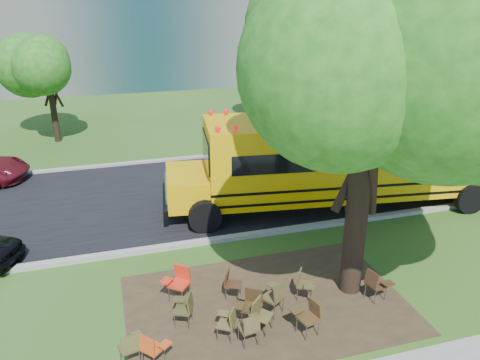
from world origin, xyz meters
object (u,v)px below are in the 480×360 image
object	(u,v)px
school_bus	(370,155)
chair_1	(152,347)
chair_0	(131,345)
chair_9	(179,280)
chair_2	(228,321)
main_tree	(369,96)
chair_3	(251,303)
chair_7	(376,282)
chair_10	(231,282)
chair_6	(309,314)
chair_8	(185,306)
chair_12	(303,282)
chair_11	(275,294)
chair_5	(260,313)
chair_4	(250,326)

from	to	relation	value
school_bus	chair_1	bearing A→B (deg)	-137.29
school_bus	chair_0	xyz separation A→B (m)	(-9.08, -5.97, -1.40)
chair_9	chair_2	bearing A→B (deg)	154.37
main_tree	chair_9	size ratio (longest dim) A/B	9.08
chair_3	chair_9	distance (m)	2.05
chair_3	chair_7	bearing A→B (deg)	-147.69
chair_7	chair_10	size ratio (longest dim) A/B	1.11
chair_0	chair_6	distance (m)	4.01
chair_8	chair_9	xyz separation A→B (m)	(0.03, 1.04, 0.06)
chair_0	chair_7	world-z (taller)	chair_7
chair_12	chair_3	bearing A→B (deg)	-38.64
main_tree	chair_10	bearing A→B (deg)	170.94
chair_7	chair_8	distance (m)	4.83
chair_9	chair_10	bearing A→B (deg)	-155.24
chair_7	chair_11	xyz separation A→B (m)	(-2.64, 0.20, 0.04)
chair_5	chair_12	world-z (taller)	chair_5
chair_5	chair_2	bearing A→B (deg)	-42.56
school_bus	chair_12	size ratio (longest dim) A/B	16.64
chair_5	chair_9	size ratio (longest dim) A/B	0.89
chair_5	chair_10	xyz separation A→B (m)	(-0.30, 1.42, -0.03)
main_tree	chair_3	world-z (taller)	main_tree
chair_4	chair_7	world-z (taller)	chair_7
chair_0	chair_8	xyz separation A→B (m)	(1.33, 0.95, 0.01)
chair_9	chair_4	bearing A→B (deg)	159.82
chair_6	chair_5	bearing A→B (deg)	55.54
chair_6	chair_9	bearing A→B (deg)	36.16
main_tree	chair_6	bearing A→B (deg)	-143.87
school_bus	chair_6	size ratio (longest dim) A/B	15.39
chair_6	chair_11	size ratio (longest dim) A/B	0.93
chair_11	chair_7	bearing A→B (deg)	-38.64
chair_6	chair_11	world-z (taller)	chair_11
chair_3	chair_11	size ratio (longest dim) A/B	0.97
chair_4	chair_6	bearing A→B (deg)	-9.19
chair_4	chair_8	size ratio (longest dim) A/B	0.98
chair_1	chair_3	world-z (taller)	chair_3
chair_1	chair_2	bearing A→B (deg)	59.86
chair_7	chair_12	bearing A→B (deg)	-121.93
chair_10	chair_7	bearing A→B (deg)	100.32
chair_2	chair_11	bearing A→B (deg)	-37.22
chair_1	chair_10	bearing A→B (deg)	87.00
chair_6	chair_10	world-z (taller)	chair_6
chair_4	chair_9	xyz separation A→B (m)	(-1.23, 2.13, 0.07)
main_tree	chair_5	world-z (taller)	main_tree
main_tree	chair_10	world-z (taller)	main_tree
chair_3	chair_7	size ratio (longest dim) A/B	1.03
chair_8	chair_10	distance (m)	1.49
chair_6	chair_7	world-z (taller)	chair_7
chair_10	chair_8	bearing A→B (deg)	-33.79
main_tree	chair_0	bearing A→B (deg)	-168.75
chair_4	chair_8	world-z (taller)	chair_8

